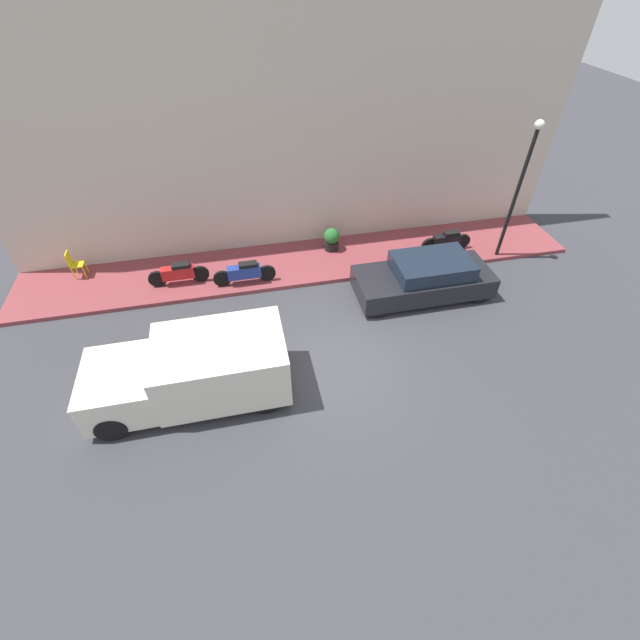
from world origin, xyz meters
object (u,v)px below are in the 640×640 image
(motorcycle_black, at_px, (447,240))
(motorcycle_red, at_px, (179,273))
(streetlamp, at_px, (521,180))
(cafe_chair, at_px, (74,263))
(motorcycle_blue, at_px, (245,272))
(delivery_van, at_px, (192,371))
(parked_car, at_px, (425,278))
(potted_plant, at_px, (332,239))

(motorcycle_black, distance_m, motorcycle_red, 9.33)
(streetlamp, bearing_deg, cafe_chair, 82.98)
(cafe_chair, bearing_deg, motorcycle_red, -108.74)
(motorcycle_blue, height_order, motorcycle_black, motorcycle_blue)
(motorcycle_black, bearing_deg, delivery_van, 117.75)
(streetlamp, distance_m, cafe_chair, 14.67)
(parked_car, height_order, cafe_chair, parked_car)
(potted_plant, bearing_deg, motorcycle_blue, 113.07)
(parked_car, xyz_separation_m, motorcycle_red, (2.02, 7.64, -0.09))
(motorcycle_blue, relative_size, potted_plant, 2.45)
(streetlamp, bearing_deg, potted_plant, 74.56)
(motorcycle_black, relative_size, streetlamp, 0.40)
(motorcycle_black, relative_size, potted_plant, 2.24)
(parked_car, xyz_separation_m, potted_plant, (2.96, 2.32, -0.08))
(motorcycle_black, height_order, motorcycle_red, motorcycle_red)
(streetlamp, distance_m, potted_plant, 6.39)
(motorcycle_blue, distance_m, motorcycle_red, 2.14)
(parked_car, distance_m, streetlamp, 4.32)
(delivery_van, xyz_separation_m, motorcycle_blue, (4.20, -1.59, -0.31))
(motorcycle_black, bearing_deg, motorcycle_red, 90.11)
(motorcycle_blue, distance_m, motorcycle_black, 7.25)
(parked_car, relative_size, motorcycle_black, 2.32)
(motorcycle_blue, distance_m, streetlamp, 9.25)
(parked_car, height_order, streetlamp, streetlamp)
(delivery_van, xyz_separation_m, motorcycle_black, (4.65, -8.83, -0.33))
(parked_car, distance_m, potted_plant, 3.77)
(delivery_van, distance_m, streetlamp, 11.45)
(delivery_van, relative_size, potted_plant, 5.81)
(delivery_van, relative_size, motorcycle_blue, 2.37)
(motorcycle_black, distance_m, potted_plant, 4.13)
(delivery_van, distance_m, motorcycle_black, 9.98)
(motorcycle_red, distance_m, cafe_chair, 3.54)
(motorcycle_blue, xyz_separation_m, cafe_chair, (1.56, 5.45, 0.11))
(parked_car, bearing_deg, streetlamp, -67.89)
(cafe_chair, bearing_deg, potted_plant, -91.26)
(delivery_van, height_order, potted_plant, delivery_van)
(potted_plant, bearing_deg, parked_car, -141.90)
(motorcycle_black, distance_m, streetlamp, 3.00)
(motorcycle_blue, bearing_deg, cafe_chair, 74.02)
(delivery_van, bearing_deg, motorcycle_red, 6.21)
(motorcycle_blue, xyz_separation_m, motorcycle_red, (0.42, 2.10, -0.01))
(parked_car, distance_m, motorcycle_red, 7.90)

